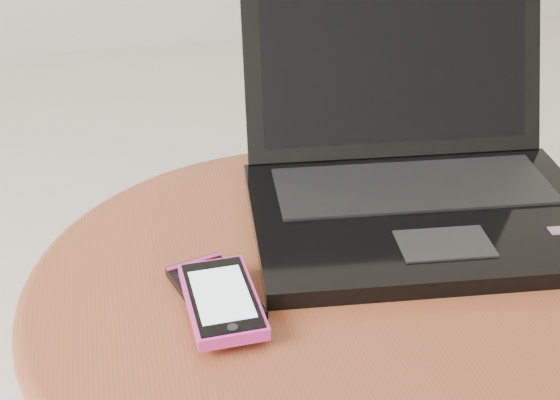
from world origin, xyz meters
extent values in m
cylinder|color=brown|center=(-0.08, -0.01, 0.43)|extent=(0.53, 0.53, 0.03)
torus|color=brown|center=(-0.08, -0.01, 0.43)|extent=(0.56, 0.56, 0.03)
cube|color=black|center=(0.05, 0.06, 0.45)|extent=(0.38, 0.28, 0.02)
cube|color=black|center=(0.05, 0.11, 0.46)|extent=(0.31, 0.14, 0.00)
cube|color=black|center=(0.04, -0.01, 0.46)|extent=(0.09, 0.06, 0.00)
cube|color=red|center=(0.16, -0.01, 0.46)|extent=(0.02, 0.02, 0.00)
cube|color=black|center=(0.07, 0.22, 0.56)|extent=(0.35, 0.12, 0.21)
cube|color=black|center=(0.07, 0.22, 0.56)|extent=(0.31, 0.10, 0.17)
cube|color=black|center=(-0.18, -0.02, 0.45)|extent=(0.08, 0.12, 0.01)
cube|color=#A72962|center=(-0.19, 0.03, 0.45)|extent=(0.05, 0.02, 0.00)
cube|color=#D63199|center=(-0.18, -0.04, 0.46)|extent=(0.06, 0.11, 0.01)
cube|color=black|center=(-0.18, -0.04, 0.46)|extent=(0.06, 0.11, 0.00)
cube|color=silver|center=(-0.18, -0.04, 0.47)|extent=(0.05, 0.08, 0.00)
cylinder|color=black|center=(-0.18, -0.09, 0.47)|extent=(0.01, 0.01, 0.00)
camera|label=1|loc=(-0.25, -0.58, 0.87)|focal=49.94mm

